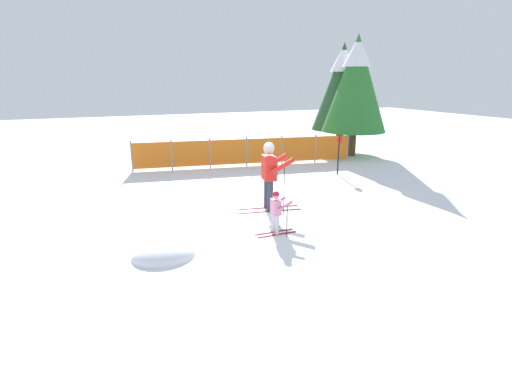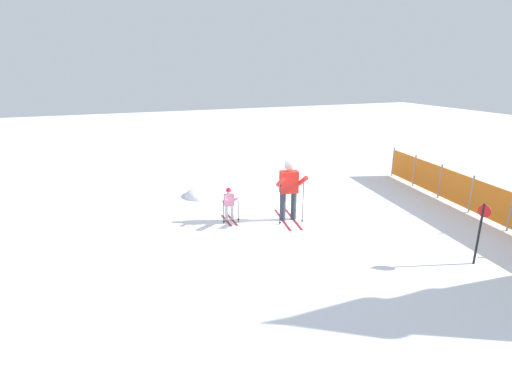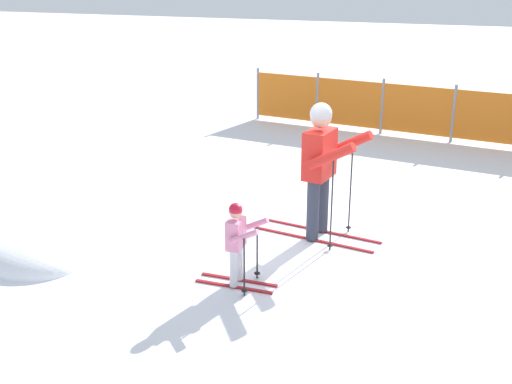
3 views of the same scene
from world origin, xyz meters
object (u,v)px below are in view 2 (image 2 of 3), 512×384
at_px(skier_child, 229,202).
at_px(trail_marker, 481,227).
at_px(skier_adult, 289,184).
at_px(safety_fence, 471,194).

xyz_separation_m(skier_child, trail_marker, (4.52, 4.36, 0.31)).
distance_m(skier_adult, skier_child, 1.78).
bearing_deg(skier_adult, skier_child, -99.49).
bearing_deg(skier_child, safety_fence, 74.49).
distance_m(skier_child, trail_marker, 6.29).
xyz_separation_m(skier_adult, trail_marker, (3.96, 2.75, -0.20)).
relative_size(skier_child, safety_fence, 0.11).
xyz_separation_m(safety_fence, trail_marker, (2.52, -2.65, 0.30)).
relative_size(skier_adult, skier_child, 1.82).
bearing_deg(skier_child, skier_adult, 71.17).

